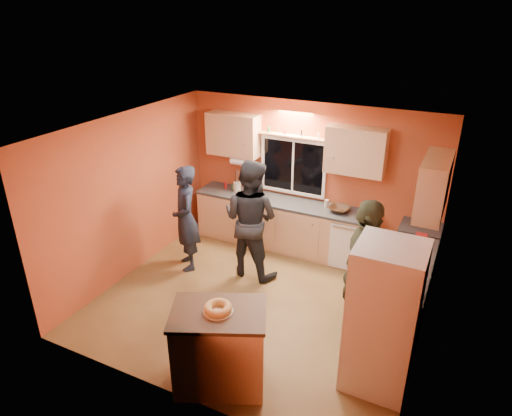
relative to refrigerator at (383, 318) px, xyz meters
The scene contains 14 objects.
ground 2.24m from the refrigerator, 157.06° to the left, with size 4.50×4.50×0.00m, color brown.
room_shell 2.26m from the refrigerator, 145.60° to the left, with size 4.54×4.04×2.61m.
back_counter 3.16m from the refrigerator, 126.89° to the left, with size 4.23×0.62×0.90m.
right_counter 1.38m from the refrigerator, 87.36° to the left, with size 0.62×1.84×0.90m.
refrigerator is the anchor object (origin of this frame).
island 1.85m from the refrigerator, 153.21° to the right, with size 1.24×1.07×1.01m.
bundt_pastry 1.81m from the refrigerator, 153.21° to the right, with size 0.31×0.31×0.09m, color tan.
person_left 3.59m from the refrigerator, 160.74° to the left, with size 0.64×0.42×1.76m, color black.
person_center 2.79m from the refrigerator, 148.07° to the left, with size 0.94×0.73×1.93m, color black.
person_right 0.75m from the refrigerator, 121.39° to the left, with size 1.16×0.48×1.98m, color #383B25.
mixing_bowl 2.79m from the refrigerator, 116.39° to the left, with size 0.34×0.34×0.08m, color black.
utensil_crock 4.08m from the refrigerator, 141.30° to the left, with size 0.14×0.14×0.17m, color beige.
potted_plant 0.77m from the refrigerator, 80.53° to the left, with size 0.25×0.22×0.28m, color gray.
red_box 2.10m from the refrigerator, 86.89° to the left, with size 0.16×0.12×0.07m, color #A71A19.
Camera 1 is at (2.42, -5.05, 4.06)m, focal length 32.00 mm.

